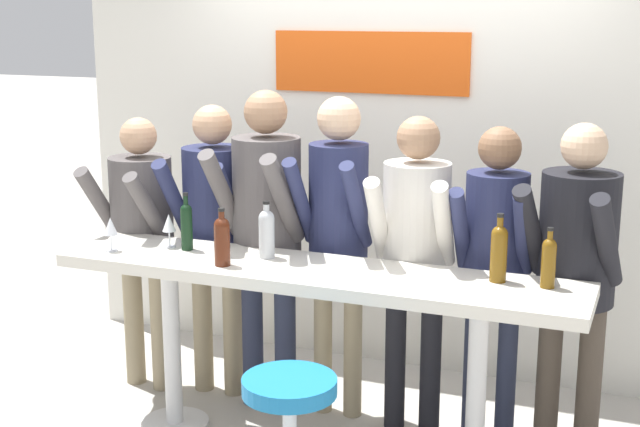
{
  "coord_description": "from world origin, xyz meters",
  "views": [
    {
      "loc": [
        1.54,
        -3.78,
        2.18
      ],
      "look_at": [
        0.0,
        0.08,
        1.21
      ],
      "focal_mm": 50.0,
      "sensor_mm": 36.0,
      "label": 1
    }
  ],
  "objects_px": {
    "person_center_left": "(266,216)",
    "person_right": "(495,249)",
    "person_center": "(338,220)",
    "wine_glass_0": "(169,224)",
    "person_center_right": "(415,240)",
    "wine_bottle_2": "(187,224)",
    "person_far_left": "(141,224)",
    "tasting_table": "(314,298)",
    "wine_glass_1": "(111,227)",
    "wine_bottle_3": "(499,251)",
    "person_left": "(214,218)",
    "person_far_right": "(576,256)",
    "wine_bottle_4": "(222,239)",
    "wine_bottle_0": "(267,231)",
    "wine_bottle_1": "(549,260)"
  },
  "relations": [
    {
      "from": "person_left",
      "to": "wine_bottle_3",
      "type": "xyz_separation_m",
      "value": [
        1.65,
        -0.36,
        0.08
      ]
    },
    {
      "from": "person_center_right",
      "to": "wine_bottle_1",
      "type": "height_order",
      "value": "person_center_right"
    },
    {
      "from": "person_center_right",
      "to": "wine_glass_1",
      "type": "distance_m",
      "value": 1.55
    },
    {
      "from": "person_left",
      "to": "person_far_right",
      "type": "height_order",
      "value": "person_left"
    },
    {
      "from": "person_center_left",
      "to": "person_far_left",
      "type": "bearing_deg",
      "value": -178.0
    },
    {
      "from": "wine_bottle_0",
      "to": "wine_glass_1",
      "type": "height_order",
      "value": "wine_bottle_0"
    },
    {
      "from": "person_center",
      "to": "person_far_right",
      "type": "xyz_separation_m",
      "value": [
        1.21,
        -0.02,
        -0.07
      ]
    },
    {
      "from": "person_center_left",
      "to": "person_center",
      "type": "xyz_separation_m",
      "value": [
        0.38,
        0.06,
        0.0
      ]
    },
    {
      "from": "person_left",
      "to": "person_center",
      "type": "distance_m",
      "value": 0.74
    },
    {
      "from": "person_center",
      "to": "wine_glass_0",
      "type": "relative_size",
      "value": 9.81
    },
    {
      "from": "person_center",
      "to": "person_right",
      "type": "relative_size",
      "value": 1.07
    },
    {
      "from": "tasting_table",
      "to": "wine_glass_1",
      "type": "relative_size",
      "value": 14.62
    },
    {
      "from": "tasting_table",
      "to": "wine_bottle_1",
      "type": "distance_m",
      "value": 1.12
    },
    {
      "from": "tasting_table",
      "to": "wine_glass_0",
      "type": "height_order",
      "value": "wine_glass_0"
    },
    {
      "from": "person_center_left",
      "to": "wine_bottle_1",
      "type": "relative_size",
      "value": 6.43
    },
    {
      "from": "person_center_right",
      "to": "person_right",
      "type": "bearing_deg",
      "value": 3.71
    },
    {
      "from": "person_far_left",
      "to": "wine_bottle_3",
      "type": "height_order",
      "value": "person_far_left"
    },
    {
      "from": "person_left",
      "to": "person_center_left",
      "type": "bearing_deg",
      "value": -13.89
    },
    {
      "from": "person_right",
      "to": "wine_bottle_4",
      "type": "height_order",
      "value": "person_right"
    },
    {
      "from": "person_far_left",
      "to": "person_center",
      "type": "height_order",
      "value": "person_center"
    },
    {
      "from": "person_center_right",
      "to": "wine_bottle_0",
      "type": "bearing_deg",
      "value": -157.55
    },
    {
      "from": "person_far_left",
      "to": "person_right",
      "type": "relative_size",
      "value": 0.98
    },
    {
      "from": "person_left",
      "to": "person_center_right",
      "type": "height_order",
      "value": "person_left"
    },
    {
      "from": "person_left",
      "to": "person_far_right",
      "type": "bearing_deg",
      "value": -2.95
    },
    {
      "from": "tasting_table",
      "to": "person_center",
      "type": "relative_size",
      "value": 1.49
    },
    {
      "from": "person_far_right",
      "to": "wine_glass_1",
      "type": "relative_size",
      "value": 9.38
    },
    {
      "from": "person_center",
      "to": "wine_glass_0",
      "type": "bearing_deg",
      "value": -155.3
    },
    {
      "from": "wine_bottle_2",
      "to": "person_center",
      "type": "bearing_deg",
      "value": 30.23
    },
    {
      "from": "person_far_left",
      "to": "wine_bottle_2",
      "type": "xyz_separation_m",
      "value": [
        0.49,
        -0.33,
        0.12
      ]
    },
    {
      "from": "person_left",
      "to": "wine_bottle_4",
      "type": "xyz_separation_m",
      "value": [
        0.37,
        -0.59,
        0.06
      ]
    },
    {
      "from": "person_left",
      "to": "person_far_left",
      "type": "bearing_deg",
      "value": -171.65
    },
    {
      "from": "person_center_left",
      "to": "wine_glass_1",
      "type": "relative_size",
      "value": 9.96
    },
    {
      "from": "person_center_right",
      "to": "wine_bottle_2",
      "type": "xyz_separation_m",
      "value": [
        -1.11,
        -0.36,
        0.07
      ]
    },
    {
      "from": "person_center_left",
      "to": "wine_bottle_4",
      "type": "relative_size",
      "value": 6.24
    },
    {
      "from": "wine_bottle_3",
      "to": "wine_bottle_0",
      "type": "bearing_deg",
      "value": -178.57
    },
    {
      "from": "tasting_table",
      "to": "person_center_right",
      "type": "bearing_deg",
      "value": 48.27
    },
    {
      "from": "wine_bottle_3",
      "to": "wine_glass_1",
      "type": "xyz_separation_m",
      "value": [
        -1.93,
        -0.22,
        -0.02
      ]
    },
    {
      "from": "wine_glass_1",
      "to": "wine_bottle_3",
      "type": "bearing_deg",
      "value": 6.39
    },
    {
      "from": "person_center_left",
      "to": "wine_bottle_2",
      "type": "distance_m",
      "value": 0.44
    },
    {
      "from": "tasting_table",
      "to": "person_left",
      "type": "xyz_separation_m",
      "value": [
        -0.79,
        0.47,
        0.22
      ]
    },
    {
      "from": "tasting_table",
      "to": "wine_bottle_1",
      "type": "xyz_separation_m",
      "value": [
        1.08,
        0.1,
        0.28
      ]
    },
    {
      "from": "person_center_left",
      "to": "wine_bottle_1",
      "type": "distance_m",
      "value": 1.54
    },
    {
      "from": "person_far_left",
      "to": "person_center",
      "type": "xyz_separation_m",
      "value": [
        1.16,
        0.07,
        0.12
      ]
    },
    {
      "from": "wine_bottle_3",
      "to": "wine_bottle_4",
      "type": "relative_size",
      "value": 1.12
    },
    {
      "from": "person_center_left",
      "to": "wine_bottle_4",
      "type": "xyz_separation_m",
      "value": [
        0.01,
        -0.52,
        0.0
      ]
    },
    {
      "from": "tasting_table",
      "to": "person_center_right",
      "type": "distance_m",
      "value": 0.61
    },
    {
      "from": "person_center_right",
      "to": "wine_glass_0",
      "type": "xyz_separation_m",
      "value": [
        -1.22,
        -0.36,
        0.06
      ]
    },
    {
      "from": "tasting_table",
      "to": "person_right",
      "type": "xyz_separation_m",
      "value": [
        0.77,
        0.48,
        0.2
      ]
    },
    {
      "from": "person_center_left",
      "to": "wine_bottle_0",
      "type": "distance_m",
      "value": 0.35
    },
    {
      "from": "person_center_left",
      "to": "person_right",
      "type": "bearing_deg",
      "value": 5.85
    }
  ]
}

